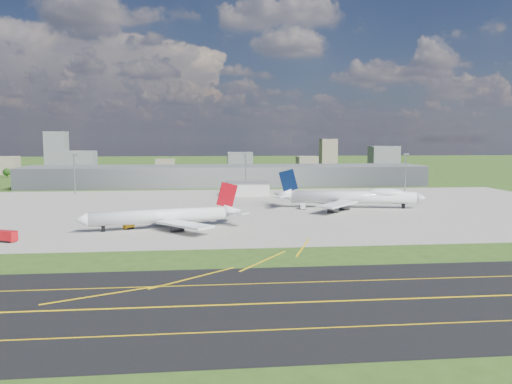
{
  "coord_description": "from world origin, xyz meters",
  "views": [
    {
      "loc": [
        -17.05,
        -213.61,
        35.3
      ],
      "look_at": [
        8.56,
        34.07,
        9.0
      ],
      "focal_mm": 35.0,
      "sensor_mm": 36.0,
      "label": 1
    }
  ],
  "objects": [
    {
      "name": "tree_e",
      "position": [
        70.0,
        275.0,
        5.51
      ],
      "size": [
        7.65,
        7.65,
        9.35
      ],
      "color": "#382314",
      "rests_on": "ground"
    },
    {
      "name": "mast_east",
      "position": [
        120.0,
        115.0,
        17.71
      ],
      "size": [
        3.5,
        2.0,
        25.9
      ],
      "color": "gray",
      "rests_on": "ground"
    },
    {
      "name": "tug_yellow",
      "position": [
        -47.11,
        -15.37,
        1.01
      ],
      "size": [
        4.52,
        4.39,
        1.96
      ],
      "rotation": [
        0.0,
        0.0,
        0.73
      ],
      "color": "orange",
      "rests_on": "ground"
    },
    {
      "name": "bldg_tall_w",
      "position": [
        -180.0,
        360.0,
        22.0
      ],
      "size": [
        22.0,
        20.0,
        44.0
      ],
      "primitive_type": "cube",
      "color": "slate",
      "rests_on": "ground"
    },
    {
      "name": "bldg_far_w",
      "position": [
        -220.0,
        320.0,
        9.0
      ],
      "size": [
        24.0,
        20.0,
        18.0
      ],
      "primitive_type": "cube",
      "color": "gray",
      "rests_on": "ground"
    },
    {
      "name": "tree_c",
      "position": [
        -20.0,
        280.0,
        5.84
      ],
      "size": [
        8.1,
        8.1,
        9.9
      ],
      "color": "#382314",
      "rests_on": "ground"
    },
    {
      "name": "airliner_red_twin",
      "position": [
        -32.88,
        -14.87,
        4.8
      ],
      "size": [
        64.99,
        49.85,
        18.02
      ],
      "rotation": [
        0.0,
        0.0,
        3.37
      ],
      "color": "white",
      "rests_on": "ground"
    },
    {
      "name": "taxiway",
      "position": [
        0.0,
        -110.0,
        0.03
      ],
      "size": [
        1400.0,
        60.0,
        0.06
      ],
      "primitive_type": "cube",
      "color": "black",
      "rests_on": "ground"
    },
    {
      "name": "van_white_near",
      "position": [
        32.25,
        33.41,
        1.42
      ],
      "size": [
        3.12,
        5.89,
        2.84
      ],
      "rotation": [
        0.0,
        0.0,
        1.46
      ],
      "color": "silver",
      "rests_on": "ground"
    },
    {
      "name": "ops_building",
      "position": [
        10.0,
        100.0,
        4.0
      ],
      "size": [
        26.0,
        16.0,
        8.0
      ],
      "primitive_type": "cube",
      "color": "silver",
      "rests_on": "ground"
    },
    {
      "name": "tree_far_e",
      "position": [
        160.0,
        285.0,
        4.53
      ],
      "size": [
        6.3,
        6.3,
        7.7
      ],
      "color": "#382314",
      "rests_on": "ground"
    },
    {
      "name": "terminal",
      "position": [
        0.0,
        165.0,
        7.5
      ],
      "size": [
        300.0,
        42.0,
        15.0
      ],
      "primitive_type": "cube",
      "color": "slate",
      "rests_on": "ground"
    },
    {
      "name": "bldg_e",
      "position": [
        180.0,
        320.0,
        14.0
      ],
      "size": [
        30.0,
        22.0,
        28.0
      ],
      "primitive_type": "cube",
      "color": "slate",
      "rests_on": "ground"
    },
    {
      "name": "bldg_c",
      "position": [
        20.0,
        310.0,
        11.0
      ],
      "size": [
        26.0,
        20.0,
        22.0
      ],
      "primitive_type": "cube",
      "color": "slate",
      "rests_on": "ground"
    },
    {
      "name": "bldg_w",
      "position": [
        -140.0,
        300.0,
        12.0
      ],
      "size": [
        28.0,
        22.0,
        24.0
      ],
      "primitive_type": "cube",
      "color": "slate",
      "rests_on": "ground"
    },
    {
      "name": "tree_w",
      "position": [
        -110.0,
        265.0,
        4.86
      ],
      "size": [
        6.75,
        6.75,
        8.25
      ],
      "color": "#382314",
      "rests_on": "ground"
    },
    {
      "name": "mast_center",
      "position": [
        10.0,
        115.0,
        17.71
      ],
      "size": [
        3.5,
        2.0,
        25.9
      ],
      "color": "gray",
      "rests_on": "ground"
    },
    {
      "name": "ground",
      "position": [
        0.0,
        150.0,
        0.0
      ],
      "size": [
        1400.0,
        1400.0,
        0.0
      ],
      "primitive_type": "plane",
      "color": "#304C17",
      "rests_on": "ground"
    },
    {
      "name": "fire_truck",
      "position": [
        -86.19,
        -36.02,
        1.91
      ],
      "size": [
        9.33,
        6.36,
        3.85
      ],
      "rotation": [
        0.0,
        0.0,
        -0.39
      ],
      "color": "red",
      "rests_on": "ground"
    },
    {
      "name": "apron",
      "position": [
        10.0,
        40.0,
        0.04
      ],
      "size": [
        360.0,
        190.0,
        0.08
      ],
      "primitive_type": "cube",
      "color": "gray",
      "rests_on": "ground"
    },
    {
      "name": "bldg_cw",
      "position": [
        -60.0,
        340.0,
        7.0
      ],
      "size": [
        20.0,
        18.0,
        14.0
      ],
      "primitive_type": "cube",
      "color": "gray",
      "rests_on": "ground"
    },
    {
      "name": "airliner_blue_quad",
      "position": [
        58.99,
        35.44,
        5.59
      ],
      "size": [
        76.65,
        59.38,
        20.12
      ],
      "rotation": [
        0.0,
        0.0,
        -0.19
      ],
      "color": "white",
      "rests_on": "ground"
    },
    {
      "name": "mast_west",
      "position": [
        -100.0,
        115.0,
        17.71
      ],
      "size": [
        3.5,
        2.0,
        25.9
      ],
      "color": "gray",
      "rests_on": "ground"
    },
    {
      "name": "van_white_far",
      "position": [
        77.46,
        57.49,
        1.25
      ],
      "size": [
        5.1,
        3.0,
        2.48
      ],
      "rotation": [
        0.0,
        0.0,
        -0.17
      ],
      "color": "white",
      "rests_on": "ground"
    },
    {
      "name": "bldg_tall_e",
      "position": [
        140.0,
        410.0,
        18.0
      ],
      "size": [
        20.0,
        18.0,
        36.0
      ],
      "primitive_type": "cube",
      "color": "gray",
      "rests_on": "ground"
    },
    {
      "name": "bldg_ce",
      "position": [
        100.0,
        350.0,
        8.0
      ],
      "size": [
        22.0,
        24.0,
        16.0
      ],
      "primitive_type": "cube",
      "color": "gray",
      "rests_on": "ground"
    },
    {
      "name": "tree_far_w",
      "position": [
        -200.0,
        270.0,
        5.18
      ],
      "size": [
        7.2,
        7.2,
        8.8
      ],
      "color": "#382314",
      "rests_on": "ground"
    }
  ]
}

